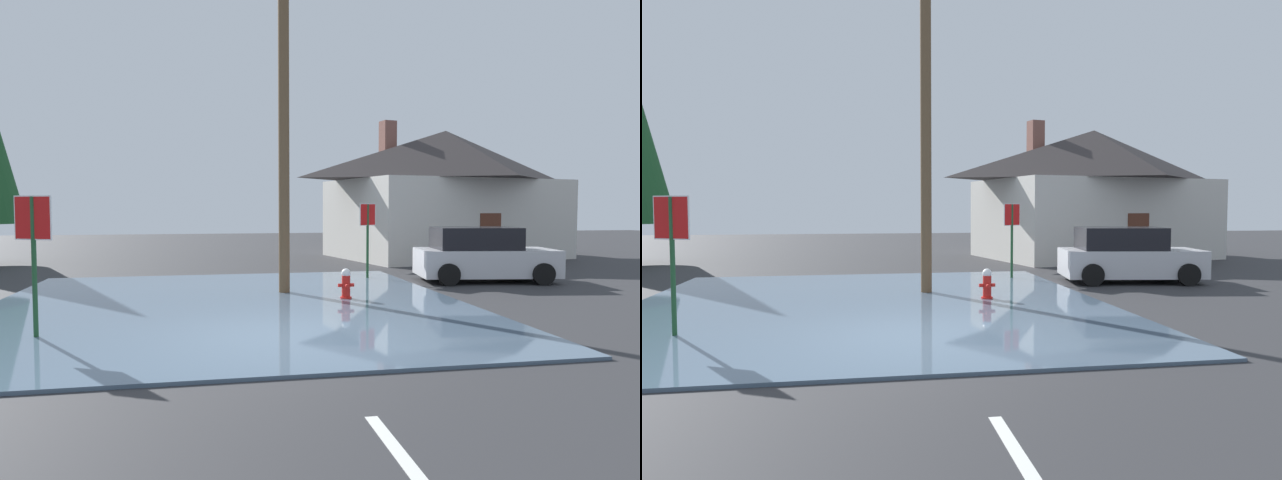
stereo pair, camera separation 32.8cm
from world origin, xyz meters
TOP-DOWN VIEW (x-y plane):
  - ground_plane at (0.00, 0.00)m, footprint 80.00×80.00m
  - flood_puddle at (-0.80, 3.53)m, footprint 10.57×11.44m
  - lane_stop_bar at (0.71, -1.76)m, footprint 3.44×0.40m
  - lane_center_stripe at (0.41, -5.01)m, footprint 0.15×2.70m
  - stop_sign_near at (-4.12, 0.81)m, footprint 0.67×0.36m
  - fire_hydrant at (1.96, 3.74)m, footprint 0.39×0.33m
  - utility_pole at (0.64, 5.02)m, footprint 1.60×0.28m
  - stop_sign_far at (3.57, 7.52)m, footprint 0.59×0.37m
  - house at (9.22, 14.68)m, footprint 11.21×8.58m
  - parked_car at (6.85, 6.42)m, footprint 4.27×2.59m

SIDE VIEW (x-z plane):
  - ground_plane at x=0.00m, z-range -0.10..0.00m
  - lane_stop_bar at x=0.71m, z-range 0.00..0.01m
  - lane_center_stripe at x=0.41m, z-range 0.00..0.01m
  - flood_puddle at x=-0.80m, z-range 0.00..0.06m
  - fire_hydrant at x=1.96m, z-range -0.01..0.77m
  - parked_car at x=6.85m, z-range -0.04..1.60m
  - stop_sign_far at x=3.57m, z-range 0.49..2.84m
  - stop_sign_near at x=-4.12m, z-range 0.52..2.95m
  - house at x=9.22m, z-range -0.11..5.99m
  - utility_pole at x=0.64m, z-range 0.18..9.26m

